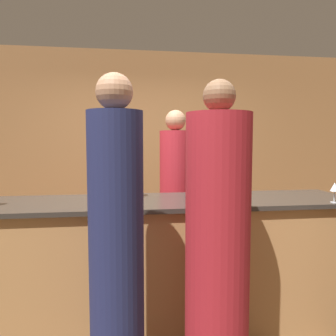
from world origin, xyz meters
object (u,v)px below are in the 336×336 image
at_px(bartender, 175,205).
at_px(guest_1, 217,253).
at_px(ice_bucket, 131,186).
at_px(guest_2, 116,257).

relative_size(bartender, guest_1, 0.98).
height_order(bartender, ice_bucket, bartender).
bearing_deg(guest_1, bartender, 90.32).
bearing_deg(guest_2, ice_bucket, 83.31).
xyz_separation_m(bartender, guest_1, (0.01, -1.52, 0.00)).
distance_m(bartender, ice_bucket, 0.83).
bearing_deg(guest_2, bartender, 69.35).
relative_size(bartender, guest_2, 0.98).
height_order(guest_1, ice_bucket, guest_1).
bearing_deg(guest_1, ice_bucket, 118.26).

